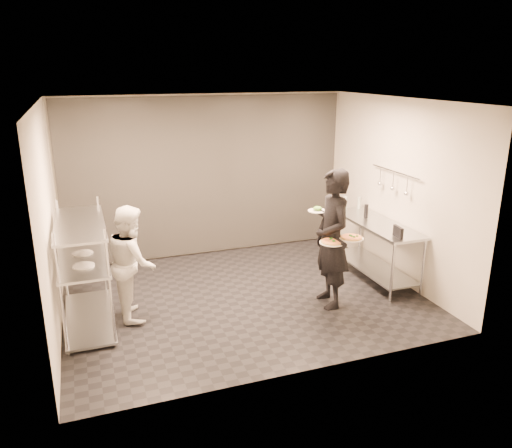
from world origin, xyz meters
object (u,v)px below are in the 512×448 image
object	(u,v)px
bottle_green	(345,203)
bottle_clear	(359,203)
prep_counter	(375,240)
pass_rack	(84,267)
pos_monitor	(398,232)
salad_plate	(318,209)
pizza_plate_far	(351,238)
bottle_dark	(366,211)
waiter	(332,239)
chef	(132,262)
pizza_plate_near	(332,242)

from	to	relation	value
bottle_green	bottle_clear	distance (m)	0.27
prep_counter	bottle_green	size ratio (longest dim) A/B	7.81
pass_rack	bottle_clear	size ratio (longest dim) A/B	8.10
pos_monitor	salad_plate	bearing A→B (deg)	166.77
pizza_plate_far	bottle_dark	xyz separation A→B (m)	(0.88, 1.07, -0.01)
pass_rack	pos_monitor	distance (m)	4.28
salad_plate	bottle_clear	distance (m)	1.80
waiter	chef	bearing A→B (deg)	-97.61
waiter	bottle_dark	world-z (taller)	waiter
pizza_plate_near	pizza_plate_far	xyz separation A→B (m)	(0.30, 0.01, 0.02)
salad_plate	pos_monitor	xyz separation A→B (m)	(1.08, -0.38, -0.33)
pos_monitor	bottle_clear	size ratio (longest dim) A/B	1.13
chef	bottle_clear	bearing A→B (deg)	-79.11
pizza_plate_far	bottle_green	world-z (taller)	bottle_green
bottle_clear	chef	bearing A→B (deg)	-168.15
waiter	bottle_dark	distance (m)	1.37
salad_plate	bottle_green	world-z (taller)	salad_plate
bottle_dark	pass_rack	bearing A→B (deg)	-176.45
waiter	bottle_green	world-z (taller)	waiter
prep_counter	bottle_clear	world-z (taller)	bottle_clear
pos_monitor	bottle_clear	distance (m)	1.55
bottle_green	waiter	bearing A→B (deg)	-125.26
chef	bottle_green	xyz separation A→B (m)	(3.62, 0.82, 0.27)
chef	salad_plate	xyz separation A→B (m)	(2.53, -0.32, 0.56)
pass_rack	pizza_plate_near	world-z (taller)	pass_rack
pass_rack	waiter	distance (m)	3.29
prep_counter	salad_plate	xyz separation A→B (m)	(-1.20, -0.34, 0.70)
chef	pizza_plate_near	distance (m)	2.65
pizza_plate_far	bottle_dark	world-z (taller)	bottle_dark
pizza_plate_near	pizza_plate_far	size ratio (longest dim) A/B	1.01
chef	pizza_plate_far	xyz separation A→B (m)	(2.81, -0.79, 0.27)
pos_monitor	pass_rack	bearing A→B (deg)	176.65
waiter	bottle_clear	distance (m)	1.89
pass_rack	waiter	size ratio (longest dim) A/B	0.82
chef	bottle_clear	world-z (taller)	chef
chef	bottle_green	distance (m)	3.72
salad_plate	bottle_clear	size ratio (longest dim) A/B	1.35
prep_counter	pizza_plate_far	xyz separation A→B (m)	(-0.92, -0.80, 0.41)
chef	pizza_plate_near	size ratio (longest dim) A/B	4.61
pos_monitor	bottle_green	world-z (taller)	bottle_green
chef	pos_monitor	distance (m)	3.69
pass_rack	bottle_clear	bearing A→B (deg)	10.13
chef	pizza_plate_far	bearing A→B (deg)	-106.60
bottle_clear	bottle_dark	xyz separation A→B (m)	(-0.20, -0.54, 0.01)
pos_monitor	bottle_dark	size ratio (longest dim) A/B	1.01
waiter	pizza_plate_near	distance (m)	0.25
pizza_plate_near	pos_monitor	bearing A→B (deg)	5.12
pass_rack	waiter	world-z (taller)	waiter
prep_counter	waiter	distance (m)	1.30
bottle_green	bottle_dark	distance (m)	0.54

